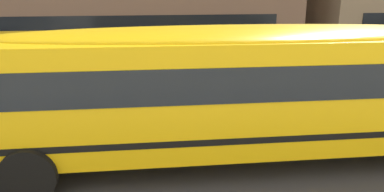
{
  "coord_description": "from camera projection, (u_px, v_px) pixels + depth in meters",
  "views": [
    {
      "loc": [
        -2.97,
        -8.85,
        3.83
      ],
      "look_at": [
        -1.86,
        -0.68,
        1.33
      ],
      "focal_mm": 33.99,
      "sensor_mm": 36.0,
      "label": 1
    }
  ],
  "objects": [
    {
      "name": "sidewalk_far",
      "position": [
        206.0,
        70.0,
        17.33
      ],
      "size": [
        120.0,
        3.0,
        0.01
      ],
      "primitive_type": "cube",
      "color": "gray",
      "rests_on": "ground_plane"
    },
    {
      "name": "lane_centreline",
      "position": [
        256.0,
        133.0,
        9.89
      ],
      "size": [
        110.0,
        0.16,
        0.01
      ],
      "primitive_type": "cube",
      "color": "silver",
      "rests_on": "ground_plane"
    },
    {
      "name": "ground_plane",
      "position": [
        256.0,
        133.0,
        9.89
      ],
      "size": [
        400.0,
        400.0,
        0.0
      ],
      "primitive_type": "plane",
      "color": "#38383D"
    },
    {
      "name": "school_bus",
      "position": [
        260.0,
        82.0,
        8.01
      ],
      "size": [
        13.59,
        3.37,
        3.03
      ],
      "rotation": [
        0.0,
        0.0,
        -0.02
      ],
      "color": "yellow",
      "rests_on": "ground_plane"
    }
  ]
}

